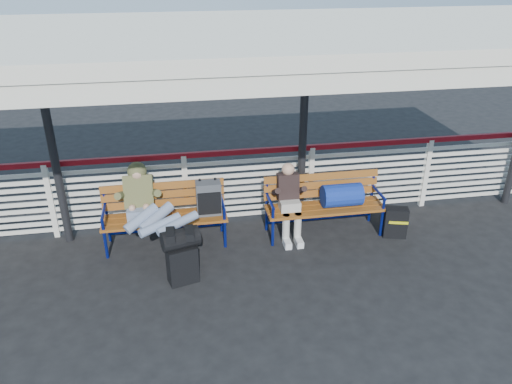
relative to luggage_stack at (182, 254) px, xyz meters
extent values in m
plane|color=black|center=(0.14, -0.40, -0.43)|extent=(60.00, 60.00, 0.00)
cube|color=silver|center=(0.14, 1.50, 0.17)|extent=(12.00, 0.04, 1.04)
cube|color=maroon|center=(0.14, 1.50, 0.77)|extent=(12.00, 0.06, 0.08)
cube|color=silver|center=(0.14, 0.50, 2.65)|extent=(12.60, 3.60, 0.16)
cube|color=silver|center=(0.14, -1.25, 2.52)|extent=(12.60, 0.06, 0.30)
cylinder|color=black|center=(-1.66, 1.35, 1.07)|extent=(0.12, 0.12, 3.00)
cylinder|color=black|center=(1.94, 1.35, 1.07)|extent=(0.12, 0.12, 3.00)
cube|color=black|center=(0.00, 0.00, -0.17)|extent=(0.43, 0.32, 0.52)
cylinder|color=black|center=(0.00, 0.00, 0.23)|extent=(0.53, 0.38, 0.27)
cube|color=brown|center=(-0.20, 0.95, 0.02)|extent=(1.80, 0.50, 0.04)
cube|color=brown|center=(-0.20, 1.21, 0.29)|extent=(1.80, 0.10, 0.40)
cylinder|color=navy|center=(-1.05, 0.75, -0.21)|extent=(0.04, 0.04, 0.45)
cylinder|color=navy|center=(0.65, 0.75, -0.21)|extent=(0.04, 0.04, 0.45)
cylinder|color=navy|center=(-1.05, 1.22, 0.02)|extent=(0.04, 0.04, 0.90)
cylinder|color=navy|center=(0.65, 1.22, 0.02)|extent=(0.04, 0.04, 0.90)
cube|color=#4D5055|center=(0.45, 0.97, 0.29)|extent=(0.36, 0.22, 0.50)
cube|color=brown|center=(2.20, 0.87, 0.02)|extent=(1.80, 0.50, 0.04)
cube|color=brown|center=(2.20, 1.13, 0.29)|extent=(1.80, 0.10, 0.40)
cylinder|color=navy|center=(1.35, 0.67, -0.21)|extent=(0.04, 0.04, 0.45)
cylinder|color=navy|center=(3.05, 0.67, -0.21)|extent=(0.04, 0.04, 0.45)
cylinder|color=navy|center=(1.35, 1.14, 0.02)|extent=(0.04, 0.04, 0.90)
cylinder|color=navy|center=(3.05, 1.14, 0.02)|extent=(0.04, 0.04, 0.90)
cylinder|color=navy|center=(2.45, 0.87, 0.21)|extent=(0.60, 0.35, 0.35)
cube|color=#8496B2|center=(-0.55, 1.00, 0.11)|extent=(0.36, 0.26, 0.18)
cube|color=#4A4B28|center=(-0.55, 1.20, 0.37)|extent=(0.42, 0.38, 0.53)
sphere|color=#4A4B28|center=(-0.55, 1.30, 0.65)|extent=(0.28, 0.28, 0.28)
sphere|color=tan|center=(-0.55, 1.26, 0.64)|extent=(0.21, 0.21, 0.21)
cube|color=black|center=(-0.12, -0.06, 0.33)|extent=(0.11, 0.27, 0.10)
cube|color=black|center=(0.12, -0.06, 0.33)|extent=(0.11, 0.27, 0.10)
cube|color=#B8B3A6|center=(1.65, 0.90, 0.10)|extent=(0.30, 0.24, 0.16)
cube|color=black|center=(1.65, 1.04, 0.35)|extent=(0.32, 0.23, 0.42)
sphere|color=tan|center=(1.65, 1.06, 0.62)|extent=(0.19, 0.19, 0.19)
cylinder|color=#B8B3A6|center=(1.56, 0.72, -0.19)|extent=(0.11, 0.11, 0.46)
cylinder|color=#B8B3A6|center=(1.74, 0.72, -0.19)|extent=(0.11, 0.11, 0.46)
cube|color=silver|center=(1.56, 0.62, -0.38)|extent=(0.10, 0.24, 0.10)
cube|color=silver|center=(1.74, 0.62, -0.38)|extent=(0.10, 0.24, 0.10)
cube|color=black|center=(3.25, 0.62, -0.19)|extent=(0.38, 0.27, 0.48)
cube|color=yellow|center=(3.25, 0.51, -0.14)|extent=(0.28, 0.09, 0.04)
camera|label=1|loc=(0.01, -5.55, 3.55)|focal=35.00mm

